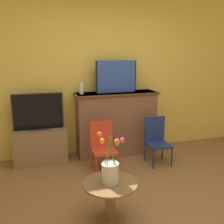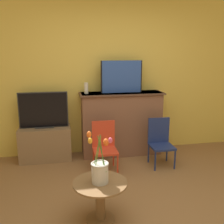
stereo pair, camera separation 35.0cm
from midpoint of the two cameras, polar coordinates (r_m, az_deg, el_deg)
ground_plane at (r=2.94m, az=6.25°, el=-22.76°), size 14.00×14.00×0.00m
wall_back at (r=4.43m, az=-4.12°, el=8.34°), size 8.00×0.06×2.70m
fireplace_mantel at (r=4.40m, az=-1.35°, el=-2.37°), size 1.37×0.42×1.06m
painting at (r=4.27m, az=-1.42°, el=7.69°), size 0.68×0.03×0.51m
mantel_candle at (r=4.17m, az=-9.10°, el=5.05°), size 0.07×0.07×0.18m
tv_stand at (r=4.32m, az=-17.60°, el=-7.11°), size 0.81×0.38×0.54m
tv_monitor at (r=4.18m, az=-18.12°, el=-0.06°), size 0.76×0.12×0.57m
chair_red at (r=3.86m, az=-4.61°, el=-7.11°), size 0.34×0.34×0.72m
chair_blue at (r=4.12m, az=7.32°, el=-5.81°), size 0.34×0.34×0.72m
side_table at (r=2.80m, az=-4.12°, el=-17.79°), size 0.55×0.55×0.43m
vase_tulips at (r=2.66m, az=-4.23°, el=-12.51°), size 0.23×0.22×0.53m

